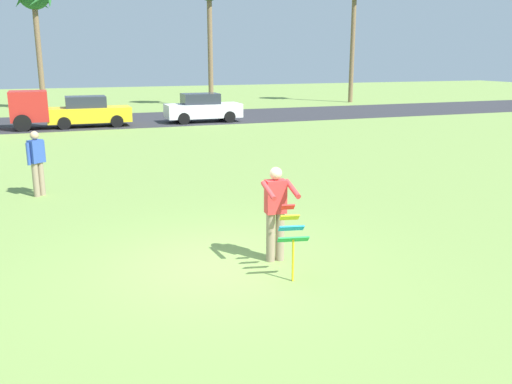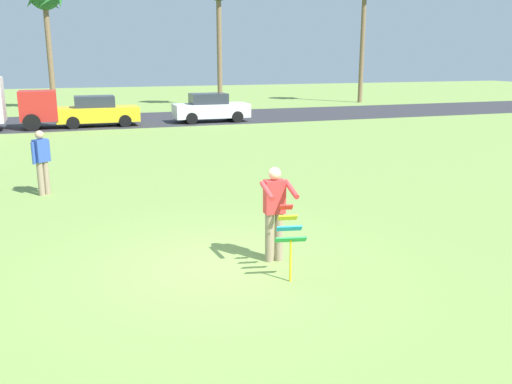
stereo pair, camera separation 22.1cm
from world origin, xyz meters
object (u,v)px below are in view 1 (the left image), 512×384
Objects in this scene: person_kite_flyer at (276,210)px; kite_held at (291,231)px; person_walker_near at (37,161)px; parked_car_yellow at (89,112)px; parked_car_white at (203,108)px.

kite_held is (-0.05, -0.79, -0.14)m from person_kite_flyer.
person_walker_near is (-4.08, 6.58, -0.02)m from person_kite_flyer.
kite_held is at bearing -85.44° from parked_car_yellow.
person_kite_flyer is 0.80m from kite_held.
person_kite_flyer is at bearing -58.21° from person_walker_near.
person_walker_near reaches higher than parked_car_white.
parked_car_white is at bearing 60.44° from person_walker_near.
parked_car_white is (4.39, 22.22, -0.04)m from kite_held.
parked_car_yellow is 6.16m from parked_car_white.
person_kite_flyer is 0.41× the size of parked_car_white.
person_kite_flyer reaches higher than kite_held.
parked_car_white is 2.43× the size of person_walker_near.
person_kite_flyer is 1.45× the size of kite_held.
parked_car_white is (6.16, 0.00, 0.00)m from parked_car_yellow.
parked_car_white is at bearing 78.54° from person_kite_flyer.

